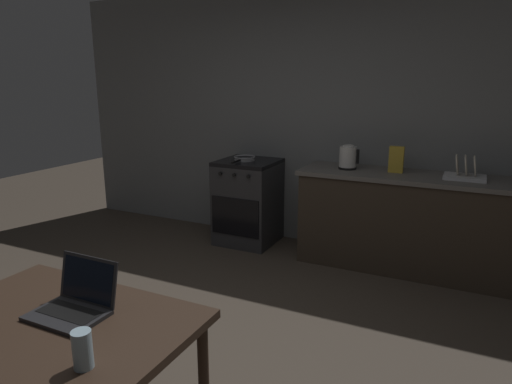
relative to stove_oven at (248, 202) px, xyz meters
name	(u,v)px	position (x,y,z in m)	size (l,w,h in m)	color
ground_plane	(172,362)	(0.55, -2.18, -0.45)	(12.00, 12.00, 0.00)	#473D33
back_wall	(338,120)	(0.85, 0.35, 0.88)	(6.40, 0.10, 2.67)	slate
kitchen_counter	(416,223)	(1.74, 0.00, 0.00)	(2.16, 0.64, 0.90)	#382D23
stove_oven	(248,202)	(0.00, 0.00, 0.00)	(0.60, 0.62, 0.90)	#2D2D30
dining_table	(53,341)	(0.62, -3.07, 0.22)	(1.16, 0.83, 0.75)	#332319
laptop	(74,303)	(0.65, -2.96, 0.35)	(0.32, 0.27, 0.22)	#232326
electric_kettle	(348,158)	(1.07, 0.00, 0.56)	(0.19, 0.17, 0.23)	black
frying_pan	(244,158)	(-0.03, -0.03, 0.48)	(0.23, 0.40, 0.05)	gray
drinking_glass	(82,349)	(0.98, -3.22, 0.37)	(0.07, 0.07, 0.14)	#99B7C6
cereal_box	(396,160)	(1.51, 0.02, 0.57)	(0.13, 0.05, 0.24)	gold
dish_rack	(465,174)	(2.10, 0.00, 0.50)	(0.34, 0.26, 0.21)	silver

